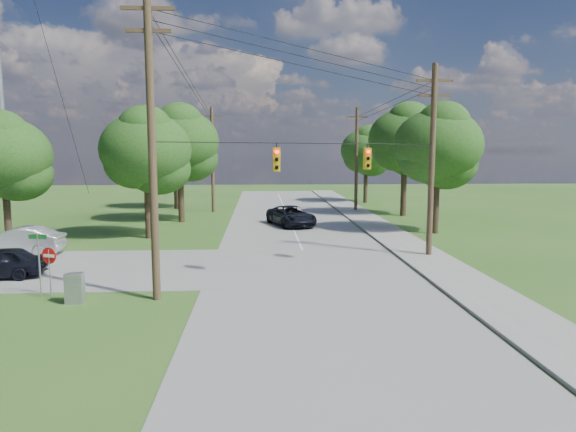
{
  "coord_description": "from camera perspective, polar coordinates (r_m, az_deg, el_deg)",
  "views": [
    {
      "loc": [
        -0.48,
        -19.64,
        5.85
      ],
      "look_at": [
        0.87,
        5.0,
        2.72
      ],
      "focal_mm": 32.0,
      "sensor_mm": 36.0,
      "label": 1
    }
  ],
  "objects": [
    {
      "name": "main_road",
      "position": [
        25.45,
        2.56,
        -6.03
      ],
      "size": [
        10.0,
        100.0,
        0.03
      ],
      "primitive_type": "cube",
      "color": "gray",
      "rests_on": "ground"
    },
    {
      "name": "tree_e_near",
      "position": [
        37.77,
        16.31,
        7.56
      ],
      "size": [
        6.2,
        6.2,
        8.81
      ],
      "color": "#463423",
      "rests_on": "ground"
    },
    {
      "name": "tree_w_mid",
      "position": [
        43.14,
        -11.94,
        8.05
      ],
      "size": [
        6.4,
        6.4,
        9.22
      ],
      "color": "#463423",
      "rests_on": "ground"
    },
    {
      "name": "ground",
      "position": [
        20.5,
        -1.68,
        -9.35
      ],
      "size": [
        140.0,
        140.0,
        0.0
      ],
      "primitive_type": "plane",
      "color": "#30591D",
      "rests_on": "ground"
    },
    {
      "name": "control_cabinet",
      "position": [
        21.62,
        -22.62,
        -7.41
      ],
      "size": [
        0.67,
        0.5,
        1.18
      ],
      "primitive_type": "cube",
      "rotation": [
        0.0,
        0.0,
        0.04
      ],
      "color": "#929597",
      "rests_on": "ground"
    },
    {
      "name": "tree_w_far",
      "position": [
        53.33,
        -12.43,
        7.5
      ],
      "size": [
        6.0,
        6.0,
        8.73
      ],
      "color": "#463423",
      "rests_on": "ground"
    },
    {
      "name": "street_name_sign",
      "position": [
        22.85,
        -25.94,
        -4.11
      ],
      "size": [
        0.76,
        0.16,
        2.57
      ],
      "rotation": [
        0.0,
        0.0,
        -0.17
      ],
      "color": "#929597",
      "rests_on": "ground"
    },
    {
      "name": "pole_north_w",
      "position": [
        49.85,
        -8.39,
        6.34
      ],
      "size": [
        2.0,
        0.32,
        10.0
      ],
      "color": "brown",
      "rests_on": "ground"
    },
    {
      "name": "tree_e_far",
      "position": [
        58.87,
        8.68,
        7.23
      ],
      "size": [
        5.8,
        5.8,
        8.32
      ],
      "color": "#463423",
      "rests_on": "ground"
    },
    {
      "name": "tree_w_near",
      "position": [
        35.45,
        -15.5,
        7.1
      ],
      "size": [
        6.0,
        6.0,
        8.4
      ],
      "color": "#463423",
      "rests_on": "ground"
    },
    {
      "name": "tree_e_mid",
      "position": [
        47.46,
        12.88,
        8.34
      ],
      "size": [
        6.6,
        6.6,
        9.64
      ],
      "color": "#463423",
      "rests_on": "ground"
    },
    {
      "name": "pole_ne",
      "position": [
        29.19,
        15.7,
        6.22
      ],
      "size": [
        2.0,
        0.32,
        10.5
      ],
      "color": "brown",
      "rests_on": "ground"
    },
    {
      "name": "car_cross_silver",
      "position": [
        32.34,
        -27.82,
        -2.54
      ],
      "size": [
        4.88,
        1.81,
        1.6
      ],
      "primitive_type": "imported",
      "rotation": [
        0.0,
        0.0,
        -1.55
      ],
      "color": "#B1B3B8",
      "rests_on": "cross_road"
    },
    {
      "name": "pole_north_e",
      "position": [
        50.53,
        7.61,
        6.36
      ],
      "size": [
        2.0,
        0.32,
        10.0
      ],
      "color": "brown",
      "rests_on": "ground"
    },
    {
      "name": "tree_cross_n",
      "position": [
        35.69,
        -29.08,
        5.92
      ],
      "size": [
        5.6,
        5.6,
        7.91
      ],
      "color": "#463423",
      "rests_on": "ground"
    },
    {
      "name": "sidewalk_east",
      "position": [
        26.93,
        16.96,
        -5.5
      ],
      "size": [
        2.6,
        100.0,
        0.12
      ],
      "primitive_type": "cube",
      "color": "#99988F",
      "rests_on": "ground"
    },
    {
      "name": "traffic_signals",
      "position": [
        24.26,
        4.08,
        6.38
      ],
      "size": [
        4.91,
        3.27,
        1.05
      ],
      "color": "gold",
      "rests_on": "ground"
    },
    {
      "name": "power_lines",
      "position": [
        31.42,
        0.51,
        13.27
      ],
      "size": [
        13.93,
        29.62,
        4.93
      ],
      "color": "black",
      "rests_on": "ground"
    },
    {
      "name": "pole_sw",
      "position": [
        20.46,
        -14.9,
        8.05
      ],
      "size": [
        2.0,
        0.32,
        12.0
      ],
      "color": "brown",
      "rests_on": "ground"
    },
    {
      "name": "do_not_enter_sign",
      "position": [
        22.73,
        -25.0,
        -4.49
      ],
      "size": [
        0.65,
        0.24,
        2.03
      ],
      "rotation": [
        0.0,
        0.0,
        -0.32
      ],
      "color": "#929597",
      "rests_on": "ground"
    },
    {
      "name": "car_main_north",
      "position": [
        40.19,
        0.36,
        0.02
      ],
      "size": [
        4.15,
        6.04,
        1.53
      ],
      "primitive_type": "imported",
      "rotation": [
        0.0,
        0.0,
        0.32
      ],
      "color": "black",
      "rests_on": "main_road"
    }
  ]
}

